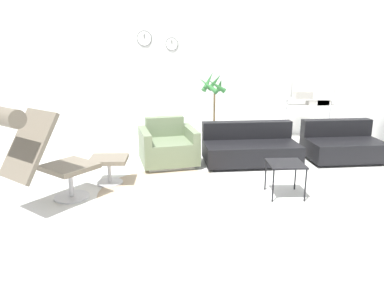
{
  "coord_description": "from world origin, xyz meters",
  "views": [
    {
      "loc": [
        -0.13,
        -4.84,
        1.88
      ],
      "look_at": [
        0.07,
        0.2,
        0.55
      ],
      "focal_mm": 35.0,
      "sensor_mm": 36.0,
      "label": 1
    }
  ],
  "objects_px": {
    "ottoman": "(109,164)",
    "armchair_red": "(168,147)",
    "lounge_chair": "(38,148)",
    "potted_plant": "(213,111)",
    "side_table": "(286,166)",
    "shelf_unit": "(312,101)",
    "couch_second": "(342,146)",
    "couch_low": "(250,149)"
  },
  "relations": [
    {
      "from": "ottoman",
      "to": "armchair_red",
      "type": "relative_size",
      "value": 0.49
    },
    {
      "from": "lounge_chair",
      "to": "armchair_red",
      "type": "height_order",
      "value": "lounge_chair"
    },
    {
      "from": "lounge_chair",
      "to": "potted_plant",
      "type": "xyz_separation_m",
      "value": [
        2.31,
        3.09,
        -0.12
      ]
    },
    {
      "from": "side_table",
      "to": "shelf_unit",
      "type": "distance_m",
      "value": 3.46
    },
    {
      "from": "shelf_unit",
      "to": "potted_plant",
      "type": "bearing_deg",
      "value": -171.51
    },
    {
      "from": "ottoman",
      "to": "shelf_unit",
      "type": "distance_m",
      "value": 4.59
    },
    {
      "from": "armchair_red",
      "to": "side_table",
      "type": "height_order",
      "value": "armchair_red"
    },
    {
      "from": "lounge_chair",
      "to": "ottoman",
      "type": "xyz_separation_m",
      "value": [
        0.64,
        0.81,
        -0.46
      ]
    },
    {
      "from": "couch_second",
      "to": "lounge_chair",
      "type": "bearing_deg",
      "value": 18.88
    },
    {
      "from": "lounge_chair",
      "to": "couch_second",
      "type": "bearing_deg",
      "value": 60.94
    },
    {
      "from": "potted_plant",
      "to": "armchair_red",
      "type": "bearing_deg",
      "value": -121.31
    },
    {
      "from": "ottoman",
      "to": "potted_plant",
      "type": "relative_size",
      "value": 0.36
    },
    {
      "from": "side_table",
      "to": "couch_second",
      "type": "bearing_deg",
      "value": 47.53
    },
    {
      "from": "lounge_chair",
      "to": "shelf_unit",
      "type": "bearing_deg",
      "value": 76.27
    },
    {
      "from": "potted_plant",
      "to": "couch_second",
      "type": "bearing_deg",
      "value": -31.97
    },
    {
      "from": "lounge_chair",
      "to": "couch_low",
      "type": "bearing_deg",
      "value": 69.63
    },
    {
      "from": "couch_second",
      "to": "potted_plant",
      "type": "distance_m",
      "value": 2.46
    },
    {
      "from": "lounge_chair",
      "to": "side_table",
      "type": "relative_size",
      "value": 2.84
    },
    {
      "from": "couch_second",
      "to": "shelf_unit",
      "type": "xyz_separation_m",
      "value": [
        0.02,
        1.6,
        0.54
      ]
    },
    {
      "from": "ottoman",
      "to": "side_table",
      "type": "height_order",
      "value": "side_table"
    },
    {
      "from": "potted_plant",
      "to": "shelf_unit",
      "type": "bearing_deg",
      "value": 8.49
    },
    {
      "from": "couch_low",
      "to": "side_table",
      "type": "height_order",
      "value": "couch_low"
    },
    {
      "from": "lounge_chair",
      "to": "ottoman",
      "type": "distance_m",
      "value": 1.13
    },
    {
      "from": "couch_second",
      "to": "side_table",
      "type": "xyz_separation_m",
      "value": [
        -1.4,
        -1.53,
        0.16
      ]
    },
    {
      "from": "ottoman",
      "to": "couch_low",
      "type": "xyz_separation_m",
      "value": [
        2.15,
        0.88,
        -0.05
      ]
    },
    {
      "from": "armchair_red",
      "to": "couch_second",
      "type": "relative_size",
      "value": 0.81
    },
    {
      "from": "armchair_red",
      "to": "couch_low",
      "type": "bearing_deg",
      "value": 168.76
    },
    {
      "from": "potted_plant",
      "to": "ottoman",
      "type": "bearing_deg",
      "value": -126.14
    },
    {
      "from": "couch_second",
      "to": "ottoman",
      "type": "bearing_deg",
      "value": 11.43
    },
    {
      "from": "ottoman",
      "to": "potted_plant",
      "type": "distance_m",
      "value": 2.85
    },
    {
      "from": "lounge_chair",
      "to": "side_table",
      "type": "xyz_separation_m",
      "value": [
        2.97,
        0.27,
        -0.35
      ]
    },
    {
      "from": "couch_low",
      "to": "side_table",
      "type": "relative_size",
      "value": 3.52
    },
    {
      "from": "couch_low",
      "to": "shelf_unit",
      "type": "xyz_separation_m",
      "value": [
        1.6,
        1.72,
        0.54
      ]
    },
    {
      "from": "ottoman",
      "to": "shelf_unit",
      "type": "relative_size",
      "value": 0.3
    },
    {
      "from": "ottoman",
      "to": "armchair_red",
      "type": "xyz_separation_m",
      "value": [
        0.8,
        0.86,
        -0.01
      ]
    },
    {
      "from": "ottoman",
      "to": "armchair_red",
      "type": "bearing_deg",
      "value": 46.96
    },
    {
      "from": "side_table",
      "to": "potted_plant",
      "type": "height_order",
      "value": "potted_plant"
    },
    {
      "from": "ottoman",
      "to": "shelf_unit",
      "type": "xyz_separation_m",
      "value": [
        3.75,
        2.6,
        0.48
      ]
    },
    {
      "from": "lounge_chair",
      "to": "shelf_unit",
      "type": "relative_size",
      "value": 0.75
    },
    {
      "from": "ottoman",
      "to": "armchair_red",
      "type": "height_order",
      "value": "armchair_red"
    },
    {
      "from": "couch_low",
      "to": "shelf_unit",
      "type": "height_order",
      "value": "shelf_unit"
    },
    {
      "from": "lounge_chair",
      "to": "armchair_red",
      "type": "xyz_separation_m",
      "value": [
        1.44,
        1.66,
        -0.47
      ]
    }
  ]
}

